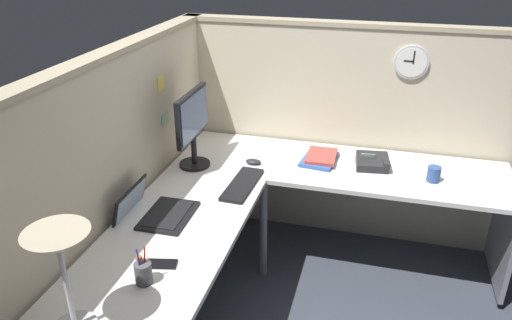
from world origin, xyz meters
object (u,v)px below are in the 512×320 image
(keyboard, at_px, (242,184))
(cell_phone, at_px, (161,264))
(monitor, at_px, (193,123))
(laptop, at_px, (152,210))
(book_stack, at_px, (320,158))
(pen_cup, at_px, (143,273))
(wall_clock, at_px, (412,62))
(desk_lamp_dome, at_px, (59,251))
(computer_mouse, at_px, (253,162))
(office_phone, at_px, (373,162))
(coffee_mug, at_px, (434,174))

(keyboard, distance_m, cell_phone, 0.84)
(monitor, relative_size, laptop, 1.29)
(cell_phone, xyz_separation_m, book_stack, (1.30, -0.55, 0.02))
(cell_phone, bearing_deg, pen_cup, 159.43)
(wall_clock, bearing_deg, keyboard, 130.87)
(keyboard, xyz_separation_m, wall_clock, (0.79, -0.91, 0.61))
(laptop, bearing_deg, cell_phone, -149.07)
(keyboard, xyz_separation_m, book_stack, (0.47, -0.40, 0.01))
(keyboard, relative_size, desk_lamp_dome, 0.97)
(computer_mouse, xyz_separation_m, office_phone, (0.15, -0.76, 0.02))
(monitor, bearing_deg, desk_lamp_dome, -176.77)
(office_phone, relative_size, coffee_mug, 2.37)
(laptop, xyz_separation_m, office_phone, (0.90, -1.12, 0.01))
(pen_cup, xyz_separation_m, book_stack, (1.44, -0.56, -0.03))
(laptop, xyz_separation_m, pen_cup, (-0.53, -0.22, 0.03))
(keyboard, xyz_separation_m, desk_lamp_dome, (-1.28, 0.29, 0.35))
(pen_cup, xyz_separation_m, wall_clock, (1.75, -1.07, 0.57))
(desk_lamp_dome, relative_size, pen_cup, 2.47)
(wall_clock, bearing_deg, office_phone, 153.03)
(keyboard, bearing_deg, coffee_mug, -69.37)
(desk_lamp_dome, distance_m, cell_phone, 0.60)
(computer_mouse, bearing_deg, book_stack, -68.88)
(pen_cup, xyz_separation_m, office_phone, (1.42, -0.91, -0.02))
(monitor, bearing_deg, office_phone, -76.60)
(keyboard, height_order, wall_clock, wall_clock)
(book_stack, height_order, coffee_mug, coffee_mug)
(laptop, bearing_deg, keyboard, -41.19)
(office_phone, bearing_deg, wall_clock, -26.97)
(desk_lamp_dome, bearing_deg, cell_phone, -18.27)
(office_phone, bearing_deg, monitor, 103.40)
(keyboard, bearing_deg, monitor, 65.45)
(wall_clock, bearing_deg, laptop, 133.45)
(pen_cup, distance_m, coffee_mug, 1.84)
(office_phone, height_order, wall_clock, wall_clock)
(computer_mouse, distance_m, desk_lamp_dome, 1.66)
(wall_clock, bearing_deg, monitor, 114.80)
(coffee_mug, bearing_deg, office_phone, 75.37)
(cell_phone, bearing_deg, keyboard, -22.69)
(desk_lamp_dome, height_order, wall_clock, wall_clock)
(keyboard, relative_size, office_phone, 1.89)
(laptop, height_order, book_stack, laptop)
(monitor, height_order, office_phone, monitor)
(monitor, distance_m, wall_clock, 1.46)
(monitor, relative_size, pen_cup, 2.78)
(keyboard, xyz_separation_m, office_phone, (0.46, -0.74, 0.03))
(desk_lamp_dome, relative_size, book_stack, 1.46)
(monitor, height_order, laptop, monitor)
(keyboard, relative_size, cell_phone, 2.99)
(cell_phone, height_order, office_phone, office_phone)
(book_stack, relative_size, wall_clock, 1.38)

